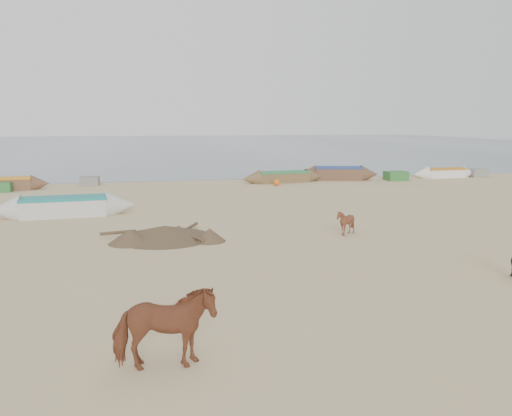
{
  "coord_description": "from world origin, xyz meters",
  "views": [
    {
      "loc": [
        -3.79,
        -14.25,
        4.23
      ],
      "look_at": [
        0.0,
        4.0,
        1.0
      ],
      "focal_mm": 35.0,
      "sensor_mm": 36.0,
      "label": 1
    }
  ],
  "objects": [
    {
      "name": "beach_clutter",
      "position": [
        3.51,
        19.61,
        0.3
      ],
      "size": [
        45.56,
        3.59,
        0.64
      ],
      "color": "#306B33",
      "rests_on": "ground"
    },
    {
      "name": "calf_front",
      "position": [
        3.26,
        3.1,
        0.49
      ],
      "size": [
        0.98,
        0.9,
        0.98
      ],
      "primitive_type": "imported",
      "rotation": [
        0.0,
        0.0,
        -1.7
      ],
      "color": "#582C1C",
      "rests_on": "ground"
    },
    {
      "name": "sea",
      "position": [
        0.0,
        82.0,
        0.01
      ],
      "size": [
        160.0,
        160.0,
        0.0
      ],
      "primitive_type": "plane",
      "color": "slate",
      "rests_on": "ground"
    },
    {
      "name": "near_canoe",
      "position": [
        -7.76,
        9.29,
        0.44
      ],
      "size": [
        6.34,
        1.88,
        0.89
      ],
      "primitive_type": null,
      "rotation": [
        0.0,
        0.0,
        0.08
      ],
      "color": "beige",
      "rests_on": "ground"
    },
    {
      "name": "debris_pile",
      "position": [
        -3.44,
        4.01,
        0.23
      ],
      "size": [
        4.02,
        4.02,
        0.46
      ],
      "primitive_type": "cone",
      "rotation": [
        0.0,
        0.0,
        -0.13
      ],
      "color": "brown",
      "rests_on": "ground"
    },
    {
      "name": "ground",
      "position": [
        0.0,
        0.0,
        0.0
      ],
      "size": [
        140.0,
        140.0,
        0.0
      ],
      "primitive_type": "plane",
      "color": "tan",
      "rests_on": "ground"
    },
    {
      "name": "waterline_canoes",
      "position": [
        4.52,
        19.72,
        0.42
      ],
      "size": [
        51.82,
        3.4,
        0.98
      ],
      "color": "silver",
      "rests_on": "ground"
    },
    {
      "name": "cow_adult",
      "position": [
        -3.69,
        -6.06,
        0.75
      ],
      "size": [
        1.79,
        0.86,
        1.5
      ],
      "primitive_type": "imported",
      "rotation": [
        0.0,
        0.0,
        1.54
      ],
      "color": "brown",
      "rests_on": "ground"
    }
  ]
}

